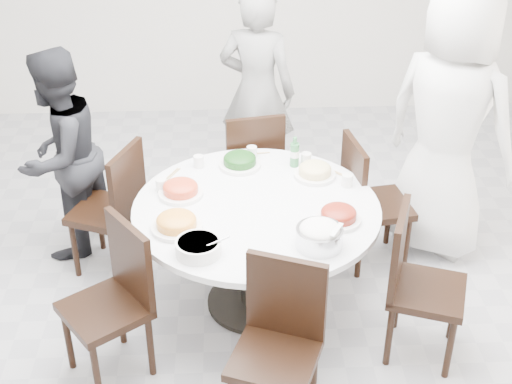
{
  "coord_description": "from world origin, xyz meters",
  "views": [
    {
      "loc": [
        -0.01,
        -3.68,
        3.04
      ],
      "look_at": [
        0.17,
        -0.0,
        0.82
      ],
      "focal_mm": 50.0,
      "sensor_mm": 36.0,
      "label": 1
    }
  ],
  "objects_px": {
    "rice_bowl": "(319,237)",
    "soup_bowl": "(198,247)",
    "chair_sw": "(104,307)",
    "diner_left": "(60,156)",
    "dining_table": "(256,256)",
    "beverage_bottle": "(295,152)",
    "diner_right": "(450,122)",
    "chair_ne": "(378,202)",
    "chair_n": "(250,165)",
    "diner_middle": "(257,92)",
    "chair_nw": "(105,209)",
    "chair_s": "(274,355)",
    "chair_se": "(428,288)"
  },
  "relations": [
    {
      "from": "chair_se",
      "to": "diner_middle",
      "type": "height_order",
      "value": "diner_middle"
    },
    {
      "from": "chair_s",
      "to": "chair_se",
      "type": "height_order",
      "value": "same"
    },
    {
      "from": "dining_table",
      "to": "soup_bowl",
      "type": "height_order",
      "value": "soup_bowl"
    },
    {
      "from": "dining_table",
      "to": "chair_s",
      "type": "xyz_separation_m",
      "value": [
        0.04,
        -0.98,
        0.1
      ]
    },
    {
      "from": "chair_se",
      "to": "diner_middle",
      "type": "distance_m",
      "value": 2.24
    },
    {
      "from": "chair_sw",
      "to": "beverage_bottle",
      "type": "relative_size",
      "value": 4.53
    },
    {
      "from": "dining_table",
      "to": "chair_ne",
      "type": "bearing_deg",
      "value": 27.44
    },
    {
      "from": "chair_n",
      "to": "diner_right",
      "type": "bearing_deg",
      "value": 153.68
    },
    {
      "from": "chair_nw",
      "to": "chair_s",
      "type": "height_order",
      "value": "same"
    },
    {
      "from": "chair_sw",
      "to": "diner_left",
      "type": "relative_size",
      "value": 0.63
    },
    {
      "from": "dining_table",
      "to": "diner_left",
      "type": "distance_m",
      "value": 1.53
    },
    {
      "from": "rice_bowl",
      "to": "beverage_bottle",
      "type": "bearing_deg",
      "value": 93.07
    },
    {
      "from": "diner_middle",
      "to": "soup_bowl",
      "type": "height_order",
      "value": "diner_middle"
    },
    {
      "from": "dining_table",
      "to": "chair_s",
      "type": "distance_m",
      "value": 0.99
    },
    {
      "from": "soup_bowl",
      "to": "beverage_bottle",
      "type": "height_order",
      "value": "beverage_bottle"
    },
    {
      "from": "chair_sw",
      "to": "chair_n",
      "type": "bearing_deg",
      "value": 115.19
    },
    {
      "from": "diner_left",
      "to": "soup_bowl",
      "type": "xyz_separation_m",
      "value": [
        0.96,
        -1.17,
        0.04
      ]
    },
    {
      "from": "rice_bowl",
      "to": "chair_sw",
      "type": "bearing_deg",
      "value": -173.58
    },
    {
      "from": "rice_bowl",
      "to": "soup_bowl",
      "type": "relative_size",
      "value": 1.04
    },
    {
      "from": "diner_left",
      "to": "chair_sw",
      "type": "bearing_deg",
      "value": 45.37
    },
    {
      "from": "soup_bowl",
      "to": "dining_table",
      "type": "bearing_deg",
      "value": 53.73
    },
    {
      "from": "rice_bowl",
      "to": "soup_bowl",
      "type": "height_order",
      "value": "rice_bowl"
    },
    {
      "from": "chair_ne",
      "to": "chair_sw",
      "type": "distance_m",
      "value": 1.99
    },
    {
      "from": "chair_nw",
      "to": "soup_bowl",
      "type": "xyz_separation_m",
      "value": [
        0.65,
        -0.91,
        0.31
      ]
    },
    {
      "from": "chair_sw",
      "to": "diner_left",
      "type": "height_order",
      "value": "diner_left"
    },
    {
      "from": "beverage_bottle",
      "to": "diner_right",
      "type": "bearing_deg",
      "value": 7.78
    },
    {
      "from": "chair_sw",
      "to": "diner_middle",
      "type": "distance_m",
      "value": 2.34
    },
    {
      "from": "chair_s",
      "to": "rice_bowl",
      "type": "xyz_separation_m",
      "value": [
        0.28,
        0.55,
        0.33
      ]
    },
    {
      "from": "chair_sw",
      "to": "diner_right",
      "type": "bearing_deg",
      "value": 82.73
    },
    {
      "from": "chair_n",
      "to": "chair_s",
      "type": "bearing_deg",
      "value": 80.57
    },
    {
      "from": "diner_left",
      "to": "chair_s",
      "type": "bearing_deg",
      "value": 65.05
    },
    {
      "from": "diner_middle",
      "to": "chair_nw",
      "type": "bearing_deg",
      "value": 62.83
    },
    {
      "from": "dining_table",
      "to": "chair_s",
      "type": "bearing_deg",
      "value": -87.52
    },
    {
      "from": "diner_left",
      "to": "soup_bowl",
      "type": "bearing_deg",
      "value": 65.96
    },
    {
      "from": "dining_table",
      "to": "diner_left",
      "type": "height_order",
      "value": "diner_left"
    },
    {
      "from": "chair_se",
      "to": "rice_bowl",
      "type": "relative_size",
      "value": 3.62
    },
    {
      "from": "diner_right",
      "to": "diner_left",
      "type": "bearing_deg",
      "value": 42.39
    },
    {
      "from": "chair_n",
      "to": "diner_left",
      "type": "xyz_separation_m",
      "value": [
        -1.3,
        -0.3,
        0.28
      ]
    },
    {
      "from": "chair_se",
      "to": "diner_right",
      "type": "relative_size",
      "value": 0.49
    },
    {
      "from": "dining_table",
      "to": "diner_left",
      "type": "bearing_deg",
      "value": 151.53
    },
    {
      "from": "dining_table",
      "to": "diner_middle",
      "type": "xyz_separation_m",
      "value": [
        0.08,
        1.54,
        0.46
      ]
    },
    {
      "from": "dining_table",
      "to": "soup_bowl",
      "type": "distance_m",
      "value": 0.71
    },
    {
      "from": "dining_table",
      "to": "diner_left",
      "type": "xyz_separation_m",
      "value": [
        -1.3,
        0.71,
        0.38
      ]
    },
    {
      "from": "soup_bowl",
      "to": "beverage_bottle",
      "type": "distance_m",
      "value": 1.14
    },
    {
      "from": "chair_n",
      "to": "chair_s",
      "type": "distance_m",
      "value": 1.99
    },
    {
      "from": "chair_sw",
      "to": "chair_nw",
      "type": "bearing_deg",
      "value": 151.21
    },
    {
      "from": "chair_nw",
      "to": "rice_bowl",
      "type": "relative_size",
      "value": 3.62
    },
    {
      "from": "diner_middle",
      "to": "rice_bowl",
      "type": "bearing_deg",
      "value": 114.42
    },
    {
      "from": "chair_ne",
      "to": "rice_bowl",
      "type": "height_order",
      "value": "chair_ne"
    },
    {
      "from": "chair_ne",
      "to": "chair_s",
      "type": "relative_size",
      "value": 1.0
    }
  ]
}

